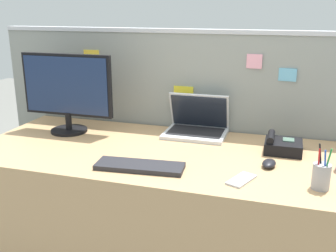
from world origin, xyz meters
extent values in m
cube|color=tan|center=(0.00, 0.00, 0.36)|extent=(1.98, 0.84, 0.72)
cube|color=gray|center=(0.00, 0.46, 0.64)|extent=(2.42, 0.06, 1.28)
cube|color=#B7BAC1|center=(0.00, 0.46, 1.29)|extent=(2.42, 0.07, 0.02)
cube|color=pink|center=(0.38, 0.42, 1.13)|extent=(0.09, 0.01, 0.08)
cube|color=yellow|center=(-0.61, 0.42, 1.11)|extent=(0.10, 0.01, 0.11)
cube|color=yellow|center=(-0.02, 0.42, 0.93)|extent=(0.12, 0.01, 0.09)
cube|color=#66ADD1|center=(0.57, 0.42, 1.07)|extent=(0.09, 0.01, 0.07)
cylinder|color=black|center=(-0.64, 0.15, 0.72)|extent=(0.21, 0.21, 0.02)
cylinder|color=black|center=(-0.64, 0.15, 0.78)|extent=(0.04, 0.04, 0.10)
cube|color=black|center=(-0.64, 0.16, 0.99)|extent=(0.55, 0.03, 0.36)
cube|color=#19284C|center=(-0.64, 0.14, 0.99)|extent=(0.52, 0.01, 0.33)
cube|color=silver|center=(0.09, 0.30, 0.73)|extent=(0.35, 0.26, 0.02)
cube|color=black|center=(0.09, 0.31, 0.74)|extent=(0.31, 0.19, 0.00)
cube|color=silver|center=(0.09, 0.39, 0.84)|extent=(0.35, 0.09, 0.21)
cube|color=black|center=(0.09, 0.38, 0.84)|extent=(0.32, 0.08, 0.19)
cube|color=black|center=(0.58, 0.16, 0.75)|extent=(0.18, 0.17, 0.06)
cube|color=#4C6B5B|center=(0.60, 0.18, 0.78)|extent=(0.06, 0.06, 0.01)
cylinder|color=black|center=(0.51, 0.16, 0.79)|extent=(0.04, 0.15, 0.04)
cube|color=#232328|center=(-0.04, -0.25, 0.73)|extent=(0.41, 0.17, 0.02)
ellipsoid|color=black|center=(0.52, -0.06, 0.73)|extent=(0.07, 0.11, 0.03)
cylinder|color=#99999E|center=(0.73, -0.23, 0.77)|extent=(0.07, 0.07, 0.11)
cylinder|color=blue|center=(0.74, -0.24, 0.82)|extent=(0.02, 0.01, 0.13)
cylinder|color=black|center=(0.72, -0.22, 0.83)|extent=(0.03, 0.02, 0.15)
cylinder|color=#238438|center=(0.75, -0.24, 0.83)|extent=(0.03, 0.02, 0.14)
cylinder|color=red|center=(0.71, -0.23, 0.82)|extent=(0.01, 0.02, 0.13)
cube|color=#B7BAC1|center=(0.42, -0.25, 0.72)|extent=(0.12, 0.17, 0.01)
camera|label=1|loc=(0.56, -1.80, 1.42)|focal=42.14mm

